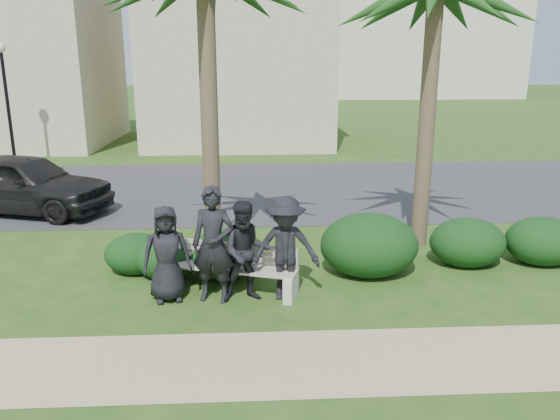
{
  "coord_description": "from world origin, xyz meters",
  "views": [
    {
      "loc": [
        -0.51,
        -7.9,
        3.66
      ],
      "look_at": [
        -0.02,
        1.0,
        1.22
      ],
      "focal_mm": 35.0,
      "sensor_mm": 36.0,
      "label": 1
    }
  ],
  "objects_px": {
    "street_lamp": "(5,83)",
    "man_b": "(213,245)",
    "man_c": "(246,252)",
    "man_d": "(285,248)",
    "man_a": "(167,254)",
    "park_bench": "(230,272)",
    "car_a": "(24,183)"
  },
  "relations": [
    {
      "from": "man_c",
      "to": "man_d",
      "type": "relative_size",
      "value": 0.97
    },
    {
      "from": "park_bench",
      "to": "man_d",
      "type": "relative_size",
      "value": 1.39
    },
    {
      "from": "man_d",
      "to": "man_a",
      "type": "bearing_deg",
      "value": -178.76
    },
    {
      "from": "park_bench",
      "to": "man_a",
      "type": "relative_size",
      "value": 1.51
    },
    {
      "from": "man_a",
      "to": "man_c",
      "type": "relative_size",
      "value": 0.95
    },
    {
      "from": "park_bench",
      "to": "car_a",
      "type": "bearing_deg",
      "value": 153.46
    },
    {
      "from": "man_c",
      "to": "man_d",
      "type": "distance_m",
      "value": 0.61
    },
    {
      "from": "park_bench",
      "to": "man_b",
      "type": "xyz_separation_m",
      "value": [
        -0.24,
        -0.32,
        0.58
      ]
    },
    {
      "from": "man_a",
      "to": "car_a",
      "type": "height_order",
      "value": "man_a"
    },
    {
      "from": "street_lamp",
      "to": "man_b",
      "type": "relative_size",
      "value": 2.33
    },
    {
      "from": "park_bench",
      "to": "man_d",
      "type": "xyz_separation_m",
      "value": [
        0.88,
        -0.29,
        0.49
      ]
    },
    {
      "from": "park_bench",
      "to": "man_b",
      "type": "relative_size",
      "value": 1.26
    },
    {
      "from": "man_c",
      "to": "car_a",
      "type": "distance_m",
      "value": 7.79
    },
    {
      "from": "man_b",
      "to": "street_lamp",
      "type": "bearing_deg",
      "value": 136.18
    },
    {
      "from": "man_b",
      "to": "man_c",
      "type": "relative_size",
      "value": 1.14
    },
    {
      "from": "man_b",
      "to": "park_bench",
      "type": "bearing_deg",
      "value": 65.53
    },
    {
      "from": "street_lamp",
      "to": "man_a",
      "type": "height_order",
      "value": "street_lamp"
    },
    {
      "from": "man_b",
      "to": "man_d",
      "type": "relative_size",
      "value": 1.11
    },
    {
      "from": "man_a",
      "to": "man_d",
      "type": "relative_size",
      "value": 0.92
    },
    {
      "from": "man_c",
      "to": "park_bench",
      "type": "bearing_deg",
      "value": 121.18
    },
    {
      "from": "man_a",
      "to": "man_b",
      "type": "height_order",
      "value": "man_b"
    },
    {
      "from": "man_b",
      "to": "man_d",
      "type": "xyz_separation_m",
      "value": [
        1.12,
        0.03,
        -0.09
      ]
    },
    {
      "from": "man_a",
      "to": "man_b",
      "type": "relative_size",
      "value": 0.83
    },
    {
      "from": "man_b",
      "to": "man_c",
      "type": "distance_m",
      "value": 0.52
    },
    {
      "from": "man_b",
      "to": "man_c",
      "type": "xyz_separation_m",
      "value": [
        0.51,
        -0.02,
        -0.12
      ]
    },
    {
      "from": "street_lamp",
      "to": "car_a",
      "type": "bearing_deg",
      "value": -65.88
    },
    {
      "from": "man_c",
      "to": "man_d",
      "type": "xyz_separation_m",
      "value": [
        0.61,
        0.04,
        0.03
      ]
    },
    {
      "from": "park_bench",
      "to": "man_c",
      "type": "bearing_deg",
      "value": -33.0
    },
    {
      "from": "street_lamp",
      "to": "man_a",
      "type": "distance_m",
      "value": 13.99
    },
    {
      "from": "man_a",
      "to": "man_c",
      "type": "distance_m",
      "value": 1.24
    },
    {
      "from": "park_bench",
      "to": "man_a",
      "type": "height_order",
      "value": "man_a"
    },
    {
      "from": "man_d",
      "to": "car_a",
      "type": "height_order",
      "value": "man_d"
    }
  ]
}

